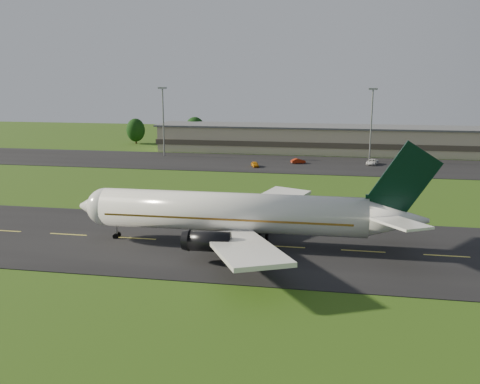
% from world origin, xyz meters
% --- Properties ---
extents(ground, '(360.00, 360.00, 0.00)m').
position_xyz_m(ground, '(0.00, 0.00, 0.00)').
color(ground, '#274611').
rests_on(ground, ground).
extents(taxiway, '(220.00, 30.00, 0.10)m').
position_xyz_m(taxiway, '(0.00, 0.00, 0.05)').
color(taxiway, black).
rests_on(taxiway, ground).
extents(apron, '(260.00, 30.00, 0.10)m').
position_xyz_m(apron, '(0.00, 72.00, 0.05)').
color(apron, black).
rests_on(apron, ground).
extents(airliner, '(51.24, 42.18, 15.57)m').
position_xyz_m(airliner, '(-17.69, 0.01, 4.66)').
color(airliner, white).
rests_on(airliner, ground).
extents(terminal, '(145.00, 16.00, 8.40)m').
position_xyz_m(terminal, '(6.40, 96.18, 3.99)').
color(terminal, tan).
rests_on(terminal, ground).
extents(light_mast_west, '(2.40, 1.20, 20.35)m').
position_xyz_m(light_mast_west, '(-55.00, 80.00, 12.74)').
color(light_mast_west, gray).
rests_on(light_mast_west, ground).
extents(light_mast_centre, '(2.40, 1.20, 20.35)m').
position_xyz_m(light_mast_centre, '(5.00, 80.00, 12.74)').
color(light_mast_centre, gray).
rests_on(light_mast_centre, ground).
extents(tree_line, '(197.02, 9.70, 10.40)m').
position_xyz_m(tree_line, '(39.21, 105.61, 5.14)').
color(tree_line, black).
rests_on(tree_line, ground).
extents(service_vehicle_a, '(2.82, 4.22, 1.34)m').
position_xyz_m(service_vehicle_a, '(-25.24, 65.52, 0.77)').
color(service_vehicle_a, orange).
rests_on(service_vehicle_a, apron).
extents(service_vehicle_b, '(4.18, 2.91, 1.31)m').
position_xyz_m(service_vehicle_b, '(-14.40, 72.99, 0.75)').
color(service_vehicle_b, maroon).
rests_on(service_vehicle_b, apron).
extents(service_vehicle_c, '(3.76, 5.80, 1.49)m').
position_xyz_m(service_vehicle_c, '(5.47, 74.64, 0.84)').
color(service_vehicle_c, white).
rests_on(service_vehicle_c, apron).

